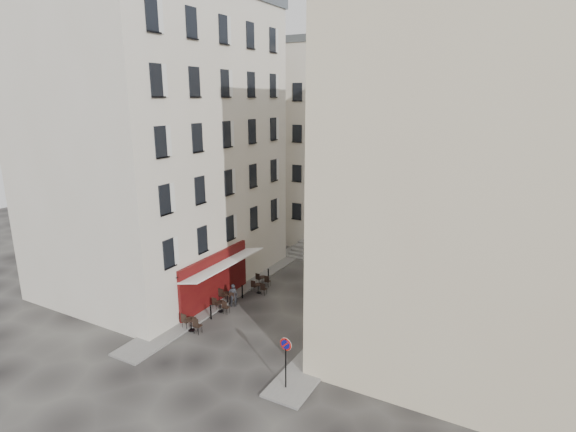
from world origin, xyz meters
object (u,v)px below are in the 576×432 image
Objects in this scene: pedestrian at (233,295)px; bistro_table_a at (192,323)px; no_parking_sign at (286,354)px; bistro_table_b at (221,306)px.

bistro_table_a is at bearing 46.20° from pedestrian.
no_parking_sign is 2.14× the size of bistro_table_b.
bistro_table_a is 0.88× the size of pedestrian.
no_parking_sign is 1.69× the size of pedestrian.
no_parking_sign is at bearing -33.49° from bistro_table_b.
no_parking_sign reaches higher than pedestrian.
no_parking_sign is 9.60m from pedestrian.
no_parking_sign is at bearing -15.96° from bistro_table_a.
no_parking_sign is 1.93× the size of bistro_table_a.
bistro_table_b is 1.13m from pedestrian.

